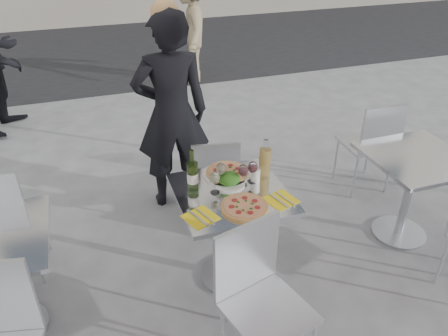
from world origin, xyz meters
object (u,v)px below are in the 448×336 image
object	(u,v)px
pedestrian_b	(190,29)
wineglass_red_a	(243,171)
chair_far	(214,175)
wineglass_red_b	(253,168)
side_table_right	(412,179)
carafe	(265,162)
pizza_far	(227,173)
napkin_right	(281,200)
wineglass_white_b	(221,169)
side_chair_rfar	(373,140)
wine_bottle	(193,174)
wineglass_white_a	(215,179)
sugar_shaker	(255,174)
main_table	(231,218)
woman_diner	(172,114)
chair_near	(258,290)
salad_plate	(229,180)
napkin_left	(200,217)
pizza_near	(245,207)

from	to	relation	value
pedestrian_b	wineglass_red_a	bearing A→B (deg)	-1.83
chair_far	wineglass_red_b	bearing A→B (deg)	109.39
side_table_right	wineglass_red_a	world-z (taller)	wineglass_red_a
carafe	wineglass_red_b	xyz separation A→B (m)	(-0.10, -0.03, -0.01)
pizza_far	wineglass_red_a	bearing A→B (deg)	-69.15
pedestrian_b	napkin_right	xyz separation A→B (m)	(-0.59, -4.43, -0.04)
wineglass_white_b	wineglass_red_b	distance (m)	0.22
side_chair_rfar	wineglass_white_b	bearing A→B (deg)	21.03
wine_bottle	wineglass_red_a	xyz separation A→B (m)	(0.33, -0.06, -0.00)
wineglass_white_a	wineglass_red_a	size ratio (longest dim) A/B	1.00
wine_bottle	wineglass_white_a	bearing A→B (deg)	-35.73
wineglass_white_a	napkin_right	world-z (taller)	wineglass_white_a
wine_bottle	wineglass_white_b	xyz separation A→B (m)	(0.20, 0.01, -0.00)
sugar_shaker	side_table_right	bearing A→B (deg)	-3.53
main_table	wineglass_red_a	size ratio (longest dim) A/B	4.76
side_table_right	woman_diner	distance (m)	2.00
napkin_right	woman_diner	bearing A→B (deg)	91.91
chair_near	sugar_shaker	size ratio (longest dim) A/B	8.75
pedestrian_b	wineglass_white_a	bearing A→B (deg)	-4.48
salad_plate	wineglass_white_b	bearing A→B (deg)	148.84
wineglass_red_b	carafe	bearing A→B (deg)	15.84
carafe	napkin_right	bearing A→B (deg)	-91.55
sugar_shaker	chair_far	bearing A→B (deg)	102.07
side_table_right	wineglass_white_a	size ratio (longest dim) A/B	4.76
chair_far	carafe	world-z (taller)	carafe
chair_near	wineglass_white_b	distance (m)	0.86
napkin_right	side_table_right	bearing A→B (deg)	-7.00
carafe	napkin_left	xyz separation A→B (m)	(-0.55, -0.30, -0.11)
woman_diner	carafe	size ratio (longest dim) A/B	6.01
main_table	wineglass_white_b	world-z (taller)	wineglass_white_b
main_table	wineglass_white_b	distance (m)	0.34
chair_far	pedestrian_b	world-z (taller)	pedestrian_b
side_table_right	chair_far	bearing A→B (deg)	155.89
pedestrian_b	wineglass_red_a	distance (m)	4.25
napkin_right	chair_far	bearing A→B (deg)	86.95
woman_diner	wineglass_white_b	distance (m)	0.98
pizza_near	wineglass_red_b	bearing A→B (deg)	59.10
pizza_far	sugar_shaker	world-z (taller)	sugar_shaker
wineglass_red_b	salad_plate	bearing A→B (deg)	172.51
wine_bottle	wineglass_red_a	size ratio (longest dim) A/B	1.87
pizza_near	wineglass_red_b	xyz separation A→B (m)	(0.16, 0.27, 0.10)
wineglass_red_b	wine_bottle	bearing A→B (deg)	174.04
pizza_far	wine_bottle	distance (m)	0.30
pedestrian_b	wine_bottle	distance (m)	4.26
main_table	side_chair_rfar	size ratio (longest dim) A/B	0.82
pizza_near	wineglass_white_a	world-z (taller)	wineglass_white_a
pizza_near	chair_far	bearing A→B (deg)	85.41
napkin_left	napkin_right	world-z (taller)	same
napkin_right	pizza_far	bearing A→B (deg)	103.50
salad_plate	sugar_shaker	bearing A→B (deg)	-4.84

